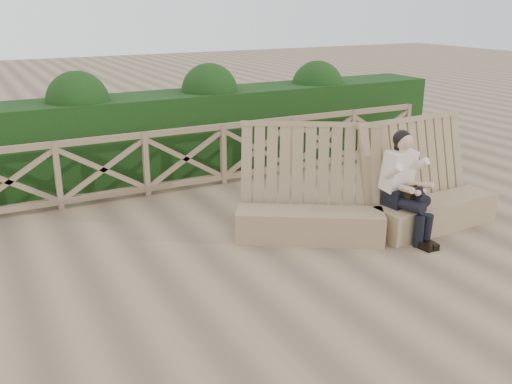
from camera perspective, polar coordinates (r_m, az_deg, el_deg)
name	(u,v)px	position (r m, az deg, el deg)	size (l,w,h in m)	color
ground	(289,266)	(7.20, 3.32, -7.40)	(60.00, 60.00, 0.00)	brown
bench	(372,206)	(8.26, 11.56, -1.35)	(3.85, 1.73, 1.56)	#8A6E4F
woman	(405,183)	(8.08, 14.68, 0.90)	(0.48, 0.97, 1.50)	black
guardrail	(186,159)	(9.98, -7.05, 3.33)	(10.10, 0.09, 1.10)	#7C6248
hedge	(162,134)	(11.03, -9.35, 5.74)	(12.00, 1.20, 1.50)	black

